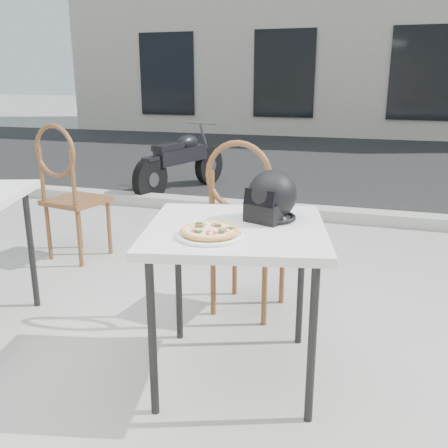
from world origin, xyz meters
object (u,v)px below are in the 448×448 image
(plate, at_px, (210,235))
(motorcycle, at_px, (182,163))
(pizza, at_px, (210,231))
(cafe_chair_main, at_px, (245,220))
(cafe_table_main, at_px, (236,240))
(cafe_chair_side, at_px, (68,186))
(helmet, at_px, (271,198))

(plate, bearing_deg, motorcycle, 113.89)
(plate, xyz_separation_m, pizza, (0.00, 0.00, 0.02))
(plate, xyz_separation_m, cafe_chair_main, (-0.08, 0.88, -0.18))
(cafe_table_main, height_order, motorcycle, motorcycle)
(plate, relative_size, cafe_chair_side, 0.35)
(cafe_table_main, bearing_deg, motorcycle, 115.70)
(plate, bearing_deg, cafe_chair_main, 95.18)
(pizza, relative_size, cafe_chair_side, 0.24)
(cafe_table_main, distance_m, cafe_chair_main, 0.70)
(motorcycle, bearing_deg, cafe_chair_side, -71.43)
(helmet, bearing_deg, cafe_chair_side, 171.82)
(plate, relative_size, pizza, 1.43)
(cafe_table_main, height_order, cafe_chair_main, cafe_chair_main)
(cafe_table_main, height_order, plate, plate)
(plate, relative_size, helmet, 1.23)
(pizza, relative_size, helmet, 0.86)
(helmet, bearing_deg, pizza, -97.63)
(pizza, height_order, motorcycle, motorcycle)
(plate, bearing_deg, cafe_chair_side, 140.29)
(cafe_table_main, relative_size, plate, 2.54)
(pizza, bearing_deg, plate, -110.31)
(helmet, xyz_separation_m, motorcycle, (-2.04, 3.81, -0.51))
(cafe_table_main, xyz_separation_m, helmet, (0.13, 0.16, 0.18))
(plate, distance_m, cafe_chair_side, 2.24)
(cafe_chair_side, bearing_deg, motorcycle, -75.69)
(plate, bearing_deg, helmet, 61.36)
(cafe_chair_main, relative_size, motorcycle, 0.64)
(motorcycle, bearing_deg, cafe_chair_main, -45.83)
(cafe_chair_main, distance_m, cafe_chair_side, 1.73)
(plate, height_order, motorcycle, motorcycle)
(cafe_table_main, relative_size, cafe_chair_main, 0.89)
(plate, distance_m, motorcycle, 4.57)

